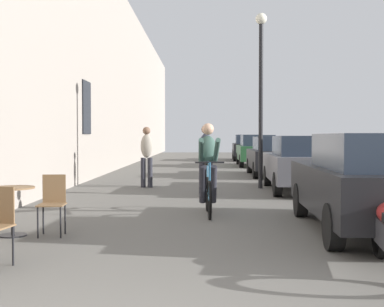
{
  "coord_description": "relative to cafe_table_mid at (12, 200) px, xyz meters",
  "views": [
    {
      "loc": [
        0.56,
        -2.95,
        1.46
      ],
      "look_at": [
        0.18,
        15.24,
        0.85
      ],
      "focal_mm": 48.12,
      "sensor_mm": 36.0,
      "label": 1
    }
  ],
  "objects": [
    {
      "name": "pedestrian_near",
      "position": [
        2.86,
        5.27,
        0.46
      ],
      "size": [
        0.35,
        0.26,
        1.74
      ],
      "color": "#26262D",
      "rests_on": "ground_plane"
    },
    {
      "name": "cafe_table_mid",
      "position": [
        0.0,
        0.0,
        0.0
      ],
      "size": [
        0.64,
        0.64,
        0.72
      ],
      "color": "black",
      "rests_on": "ground_plane"
    },
    {
      "name": "cafe_chair_mid_toward_street",
      "position": [
        0.57,
        0.08,
        -0.0
      ],
      "size": [
        0.4,
        0.4,
        0.89
      ],
      "color": "black",
      "rests_on": "ground_plane"
    },
    {
      "name": "building_facade_left",
      "position": [
        -1.23,
        9.51,
        3.6
      ],
      "size": [
        0.54,
        68.0,
        8.25
      ],
      "color": "gray",
      "rests_on": "ground_plane"
    },
    {
      "name": "pedestrian_mid",
      "position": [
        1.18,
        7.21,
        0.46
      ],
      "size": [
        0.36,
        0.26,
        1.73
      ],
      "color": "#26262D",
      "rests_on": "ground_plane"
    },
    {
      "name": "street_lamp",
      "position": [
        4.41,
        7.04,
        2.59
      ],
      "size": [
        0.32,
        0.32,
        4.9
      ],
      "color": "black",
      "rests_on": "ground_plane"
    },
    {
      "name": "parked_car_nearest",
      "position": [
        5.3,
        0.37,
        0.26
      ],
      "size": [
        1.91,
        4.28,
        1.5
      ],
      "color": "black",
      "rests_on": "ground_plane"
    },
    {
      "name": "cyclist_on_bicycle",
      "position": [
        2.89,
        2.24,
        0.29
      ],
      "size": [
        0.52,
        1.76,
        1.74
      ],
      "color": "black",
      "rests_on": "ground_plane"
    },
    {
      "name": "parked_car_fifth",
      "position": [
        5.55,
        24.01,
        0.29
      ],
      "size": [
        1.99,
        4.46,
        1.56
      ],
      "color": "black",
      "rests_on": "ground_plane"
    },
    {
      "name": "parked_car_fourth",
      "position": [
        5.42,
        17.82,
        0.27
      ],
      "size": [
        1.88,
        4.33,
        1.53
      ],
      "color": "#23512D",
      "rests_on": "ground_plane"
    },
    {
      "name": "parked_car_third",
      "position": [
        5.4,
        11.55,
        0.23
      ],
      "size": [
        1.77,
        4.1,
        1.45
      ],
      "color": "black",
      "rests_on": "ground_plane"
    },
    {
      "name": "parked_car_second",
      "position": [
        5.42,
        6.23,
        0.24
      ],
      "size": [
        1.87,
        4.2,
        1.47
      ],
      "color": "#595960",
      "rests_on": "ground_plane"
    }
  ]
}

